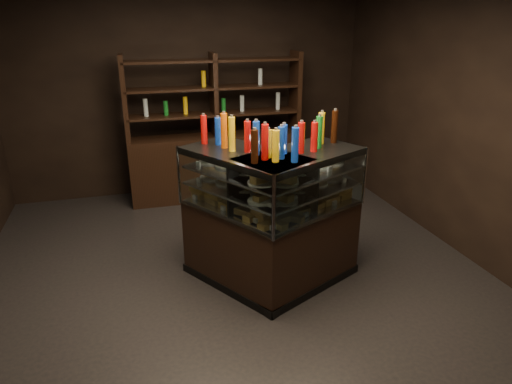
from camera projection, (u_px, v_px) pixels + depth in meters
ground at (232, 268)px, 4.72m from camera, size 5.00×5.00×0.00m
room_shell at (228, 77)px, 4.02m from camera, size 5.02×5.02×3.01m
display_case at (271, 240)px, 4.33m from camera, size 1.71×1.35×1.32m
food_display at (272, 185)px, 4.13m from camera, size 1.39×1.05×0.41m
bottles_top at (273, 137)px, 3.97m from camera, size 1.22×0.91×0.30m
potted_conifer at (304, 184)px, 5.75m from camera, size 0.38×0.38×0.81m
back_shelving at (216, 156)px, 6.40m from camera, size 2.38×0.45×2.00m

